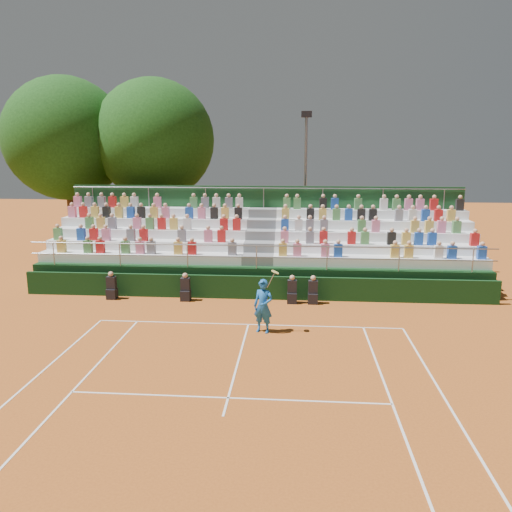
# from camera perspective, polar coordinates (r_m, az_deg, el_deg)

# --- Properties ---
(ground) EXTENTS (90.00, 90.00, 0.00)m
(ground) POSITION_cam_1_polar(r_m,az_deg,el_deg) (18.20, -0.88, -7.84)
(ground) COLOR #B1571D
(ground) RESTS_ON ground
(courtside_wall) EXTENTS (20.00, 0.15, 1.00)m
(courtside_wall) POSITION_cam_1_polar(r_m,az_deg,el_deg) (21.09, -0.06, -3.63)
(courtside_wall) COLOR black
(courtside_wall) RESTS_ON ground
(line_officials) EXTENTS (8.88, 0.40, 1.19)m
(line_officials) POSITION_cam_1_polar(r_m,az_deg,el_deg) (20.80, -3.62, -3.94)
(line_officials) COLOR black
(line_officials) RESTS_ON ground
(grandstand) EXTENTS (20.00, 5.20, 4.40)m
(grandstand) POSITION_cam_1_polar(r_m,az_deg,el_deg) (24.09, 0.54, -0.19)
(grandstand) COLOR black
(grandstand) RESTS_ON ground
(tennis_player) EXTENTS (0.92, 0.63, 2.22)m
(tennis_player) POSITION_cam_1_polar(r_m,az_deg,el_deg) (17.20, 0.84, -5.74)
(tennis_player) COLOR #175CB1
(tennis_player) RESTS_ON ground
(tree_west) EXTENTS (7.23, 7.23, 10.46)m
(tree_west) POSITION_cam_1_polar(r_m,az_deg,el_deg) (32.39, -20.85, 12.38)
(tree_west) COLOR #3C2616
(tree_west) RESTS_ON ground
(tree_east) EXTENTS (7.11, 7.11, 10.35)m
(tree_east) POSITION_cam_1_polar(r_m,az_deg,el_deg) (30.98, -11.54, 12.87)
(tree_east) COLOR #3C2616
(tree_east) RESTS_ON ground
(floodlight_mast) EXTENTS (0.60, 0.25, 8.37)m
(floodlight_mast) POSITION_cam_1_polar(r_m,az_deg,el_deg) (29.60, 5.67, 9.38)
(floodlight_mast) COLOR gray
(floodlight_mast) RESTS_ON ground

